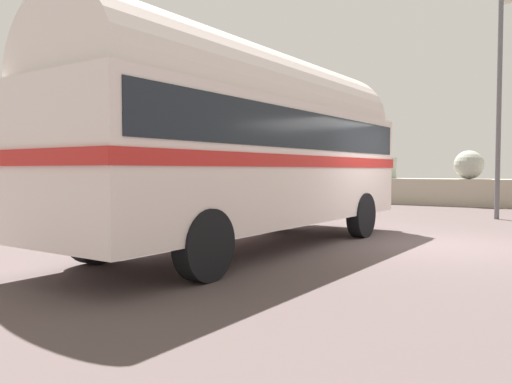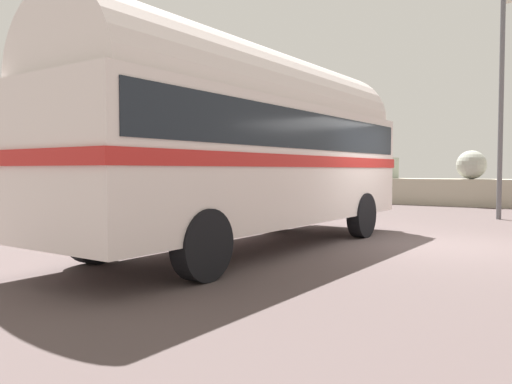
# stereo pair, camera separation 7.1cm
# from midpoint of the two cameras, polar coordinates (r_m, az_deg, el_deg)

# --- Properties ---
(ground) EXTENTS (32.00, 26.00, 0.02)m
(ground) POSITION_cam_midpoint_polar(r_m,az_deg,el_deg) (10.46, 19.45, -5.69)
(ground) COLOR #504342
(breakwater) EXTENTS (31.36, 2.12, 2.39)m
(breakwater) POSITION_cam_midpoint_polar(r_m,az_deg,el_deg) (21.98, 26.86, 0.31)
(breakwater) COLOR #A8A08C
(breakwater) RESTS_ON ground
(vintage_coach) EXTENTS (2.78, 8.68, 3.70)m
(vintage_coach) POSITION_cam_midpoint_polar(r_m,az_deg,el_deg) (9.32, -0.89, 6.04)
(vintage_coach) COLOR black
(vintage_coach) RESTS_ON ground
(lamp_post) EXTENTS (0.44, 0.81, 6.67)m
(lamp_post) POSITION_cam_midpoint_polar(r_m,az_deg,el_deg) (16.68, 25.76, 10.10)
(lamp_post) COLOR #5B5B60
(lamp_post) RESTS_ON ground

